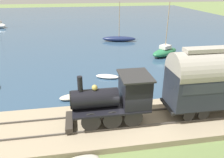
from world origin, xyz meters
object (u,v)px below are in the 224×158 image
object	(u,v)px
steam_locomotive	(117,96)
sailboat_navy	(119,39)
rowboat_mid_harbor	(193,89)
rowboat_off_pier	(107,76)
sailboat_green	(165,52)
rowboat_far_out	(72,97)

from	to	relation	value
steam_locomotive	sailboat_navy	bearing A→B (deg)	-11.51
steam_locomotive	rowboat_mid_harbor	xyz separation A→B (m)	(4.06, -7.62, -2.09)
sailboat_navy	rowboat_off_pier	bearing A→B (deg)	176.60
steam_locomotive	sailboat_navy	xyz separation A→B (m)	(22.82, -4.65, -1.83)
sailboat_green	rowboat_far_out	xyz separation A→B (m)	(-9.82, 11.94, -0.39)
rowboat_mid_harbor	sailboat_green	bearing A→B (deg)	-10.29
rowboat_far_out	steam_locomotive	bearing A→B (deg)	-153.65
sailboat_green	steam_locomotive	bearing A→B (deg)	116.36
sailboat_green	rowboat_off_pier	bearing A→B (deg)	94.31
sailboat_navy	rowboat_off_pier	size ratio (longest dim) A/B	2.51
rowboat_far_out	rowboat_off_pier	size ratio (longest dim) A/B	0.85
sailboat_green	rowboat_off_pier	world-z (taller)	sailboat_green
steam_locomotive	sailboat_green	size ratio (longest dim) A/B	0.80
steam_locomotive	rowboat_mid_harbor	bearing A→B (deg)	-61.97
sailboat_green	rowboat_far_out	bearing A→B (deg)	98.34
rowboat_far_out	rowboat_mid_harbor	bearing A→B (deg)	-99.45
rowboat_far_out	rowboat_off_pier	xyz separation A→B (m)	(3.82, -3.50, -0.01)
rowboat_far_out	rowboat_mid_harbor	distance (m)	10.57
sailboat_navy	rowboat_far_out	size ratio (longest dim) A/B	2.94
steam_locomotive	rowboat_far_out	xyz separation A→B (m)	(4.26, 2.95, -2.09)
sailboat_navy	rowboat_far_out	distance (m)	20.05
steam_locomotive	sailboat_navy	distance (m)	23.36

